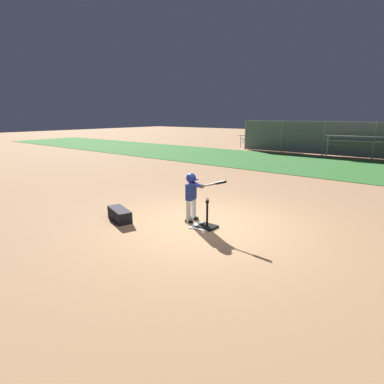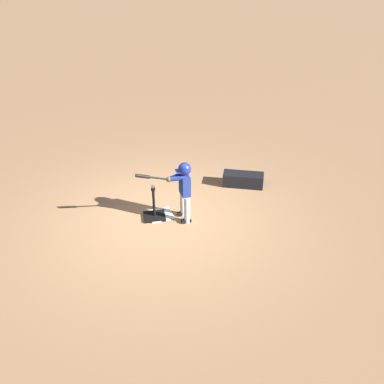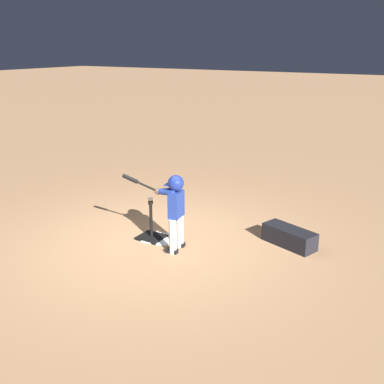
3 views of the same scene
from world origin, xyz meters
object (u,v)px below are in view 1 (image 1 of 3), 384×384
object	(u,v)px
bleachers_far_right	(266,142)
bleachers_right_center	(360,146)
baseball	(207,199)
batting_tee	(207,224)
batter_child	(192,191)
equipment_bag	(120,214)

from	to	relation	value
bleachers_far_right	bleachers_right_center	world-z (taller)	bleachers_right_center
baseball	bleachers_far_right	world-z (taller)	bleachers_far_right
batting_tee	bleachers_right_center	bearing A→B (deg)	88.00
batter_child	bleachers_far_right	world-z (taller)	batter_child
batter_child	bleachers_right_center	bearing A→B (deg)	85.99
equipment_bag	baseball	bearing A→B (deg)	43.33
bleachers_far_right	equipment_bag	world-z (taller)	bleachers_far_right
batter_child	equipment_bag	xyz separation A→B (m)	(-1.43, -1.02, -0.60)
bleachers_far_right	bleachers_right_center	size ratio (longest dim) A/B	1.06
equipment_bag	bleachers_far_right	bearing A→B (deg)	122.29
batting_tee	equipment_bag	bearing A→B (deg)	-155.78
bleachers_right_center	batter_child	bearing A→B (deg)	-94.01
batter_child	baseball	size ratio (longest dim) A/B	15.71
bleachers_far_right	batting_tee	bearing A→B (deg)	-69.91
bleachers_right_center	equipment_bag	bearing A→B (deg)	-98.78
baseball	equipment_bag	xyz separation A→B (m)	(-1.96, -0.88, -0.53)
baseball	bleachers_far_right	distance (m)	17.49
bleachers_far_right	equipment_bag	xyz separation A→B (m)	(4.05, -17.30, -0.33)
batter_child	equipment_bag	size ratio (longest dim) A/B	1.38
equipment_bag	batting_tee	bearing A→B (deg)	43.33
batter_child	equipment_bag	world-z (taller)	batter_child
bleachers_far_right	bleachers_right_center	bearing A→B (deg)	-10.32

